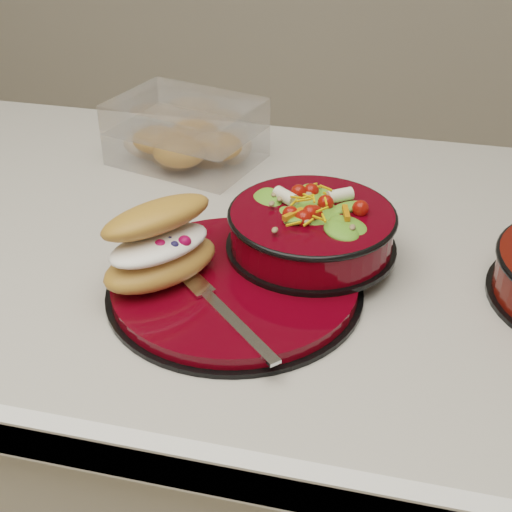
% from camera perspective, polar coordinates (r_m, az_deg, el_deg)
% --- Properties ---
extents(island_counter, '(1.24, 0.74, 0.90)m').
position_cam_1_polar(island_counter, '(1.21, -2.21, -16.55)').
color(island_counter, beige).
rests_on(island_counter, ground).
extents(dinner_plate, '(0.29, 0.29, 0.02)m').
position_cam_1_polar(dinner_plate, '(0.81, -1.67, -2.38)').
color(dinner_plate, black).
rests_on(dinner_plate, island_counter).
extents(salad_bowl, '(0.20, 0.20, 0.09)m').
position_cam_1_polar(salad_bowl, '(0.84, 4.49, 2.56)').
color(salad_bowl, black).
rests_on(salad_bowl, dinner_plate).
extents(croissant, '(0.14, 0.17, 0.08)m').
position_cam_1_polar(croissant, '(0.79, -7.58, 0.94)').
color(croissant, '#BF813A').
rests_on(croissant, dinner_plate).
extents(fork, '(0.14, 0.14, 0.00)m').
position_cam_1_polar(fork, '(0.75, -2.50, -4.55)').
color(fork, silver).
rests_on(fork, dinner_plate).
extents(pastry_box, '(0.24, 0.20, 0.09)m').
position_cam_1_polar(pastry_box, '(1.11, -5.59, 9.67)').
color(pastry_box, white).
rests_on(pastry_box, island_counter).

